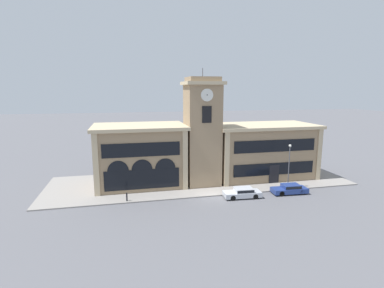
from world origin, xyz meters
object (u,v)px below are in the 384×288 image
Objects in this scene: parked_car_mid at (290,189)px; bollard at (127,197)px; parked_car_near at (243,193)px; street_lamp at (289,160)px.

parked_car_mid is 4.44× the size of bollard.
parked_car_mid reaches higher than bollard.
parked_car_near is 4.50× the size of bollard.
street_lamp is 21.81m from bollard.
bollard is at bearing -3.29° from parked_car_near.
parked_car_mid is at bearing -112.63° from street_lamp.
street_lamp is (0.72, 1.74, 3.44)m from parked_car_mid.
parked_car_mid is 20.87m from bollard.
parked_car_near is at bearing -166.61° from street_lamp.
street_lamp is at bearing 0.28° from bollard.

